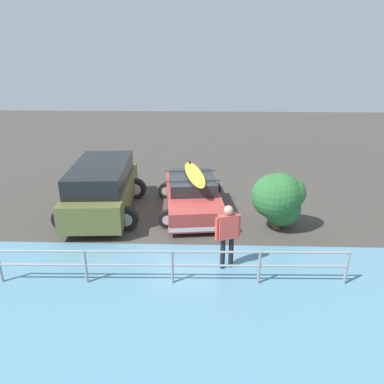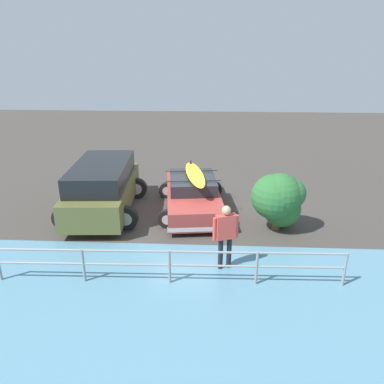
{
  "view_description": "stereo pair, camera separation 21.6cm",
  "coord_description": "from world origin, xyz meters",
  "views": [
    {
      "loc": [
        -0.62,
        12.03,
        5.53
      ],
      "look_at": [
        -0.23,
        0.36,
        0.95
      ],
      "focal_mm": 35.0,
      "sensor_mm": 36.0,
      "label": 1
    },
    {
      "loc": [
        -0.83,
        12.02,
        5.53
      ],
      "look_at": [
        -0.23,
        0.36,
        0.95
      ],
      "focal_mm": 35.0,
      "sensor_mm": 36.0,
      "label": 2
    }
  ],
  "objects": [
    {
      "name": "sedan_car",
      "position": [
        -0.23,
        -0.28,
        0.6
      ],
      "size": [
        2.73,
        4.35,
        1.51
      ],
      "color": "#9E3833",
      "rests_on": "ground"
    },
    {
      "name": "ground_plane",
      "position": [
        0.0,
        0.0,
        -0.01
      ],
      "size": [
        44.0,
        44.0,
        0.02
      ],
      "primitive_type": "cube",
      "color": "#423D38",
      "rests_on": "ground"
    },
    {
      "name": "railing_fence",
      "position": [
        0.13,
        4.17,
        0.62
      ],
      "size": [
        8.62,
        0.27,
        0.91
      ],
      "color": "gray",
      "rests_on": "ground"
    },
    {
      "name": "suv_car",
      "position": [
        2.9,
        0.03,
        0.93
      ],
      "size": [
        2.9,
        4.73,
        1.8
      ],
      "color": "brown",
      "rests_on": "ground"
    },
    {
      "name": "bush_near_left",
      "position": [
        -3.0,
        1.13,
        1.09
      ],
      "size": [
        1.69,
        1.51,
        1.91
      ],
      "color": "brown",
      "rests_on": "ground"
    },
    {
      "name": "person_bystander",
      "position": [
        -1.25,
        3.41,
        1.07
      ],
      "size": [
        0.67,
        0.35,
        1.79
      ],
      "color": "black",
      "rests_on": "ground"
    }
  ]
}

